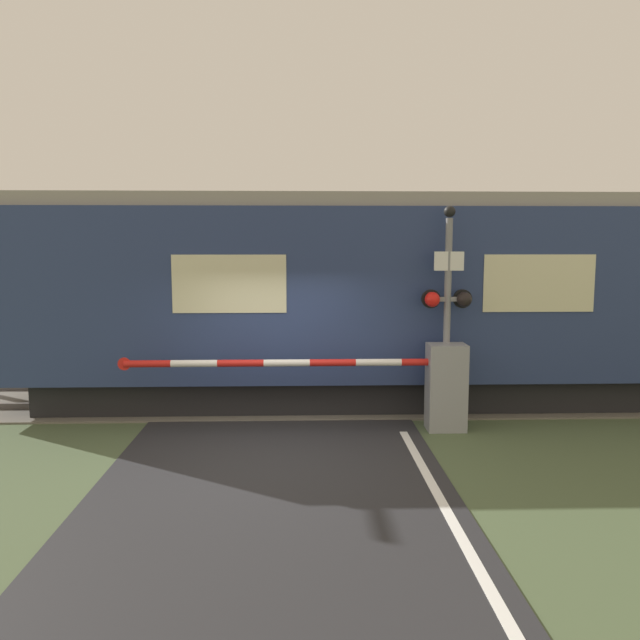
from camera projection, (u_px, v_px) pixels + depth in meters
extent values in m
plane|color=#475638|center=(277.00, 456.00, 8.68)|extent=(80.00, 80.00, 0.00)
cube|color=#666056|center=(283.00, 398.00, 11.94)|extent=(36.00, 3.20, 0.03)
cube|color=#595451|center=(282.00, 404.00, 11.21)|extent=(36.00, 0.08, 0.10)
cube|color=#595451|center=(284.00, 386.00, 12.64)|extent=(36.00, 0.08, 0.10)
cube|color=black|center=(504.00, 381.00, 12.04)|extent=(16.99, 2.65, 0.60)
cube|color=navy|center=(507.00, 290.00, 11.82)|extent=(18.46, 3.12, 2.95)
cube|color=gray|center=(510.00, 205.00, 11.63)|extent=(18.09, 2.87, 0.24)
cube|color=beige|center=(539.00, 283.00, 10.24)|extent=(1.85, 0.02, 0.94)
cube|color=beige|center=(229.00, 284.00, 10.08)|extent=(1.85, 0.02, 0.94)
cube|color=gray|center=(446.00, 387.00, 9.84)|extent=(0.60, 0.44, 1.38)
cylinder|color=gray|center=(447.00, 362.00, 9.79)|extent=(0.16, 0.16, 0.18)
cylinder|color=red|center=(424.00, 362.00, 9.78)|extent=(0.72, 0.11, 0.11)
cylinder|color=white|center=(379.00, 362.00, 9.76)|extent=(0.72, 0.11, 0.11)
cylinder|color=red|center=(333.00, 363.00, 9.74)|extent=(0.72, 0.11, 0.11)
cylinder|color=white|center=(287.00, 363.00, 9.72)|extent=(0.72, 0.11, 0.11)
cylinder|color=red|center=(241.00, 363.00, 9.69)|extent=(0.72, 0.11, 0.11)
cylinder|color=white|center=(194.00, 363.00, 9.67)|extent=(0.72, 0.11, 0.11)
cylinder|color=red|center=(148.00, 364.00, 9.65)|extent=(0.72, 0.11, 0.11)
cylinder|color=red|center=(124.00, 364.00, 9.64)|extent=(0.20, 0.02, 0.20)
cylinder|color=gray|center=(447.00, 324.00, 9.91)|extent=(0.11, 0.11, 3.34)
cube|color=gray|center=(447.00, 299.00, 9.86)|extent=(0.63, 0.07, 0.07)
sphere|color=red|center=(432.00, 299.00, 9.80)|extent=(0.24, 0.24, 0.24)
sphere|color=black|center=(464.00, 299.00, 9.82)|extent=(0.24, 0.24, 0.24)
cylinder|color=black|center=(431.00, 299.00, 9.91)|extent=(0.30, 0.06, 0.30)
cylinder|color=black|center=(462.00, 299.00, 9.92)|extent=(0.30, 0.06, 0.30)
cube|color=white|center=(449.00, 261.00, 9.74)|extent=(0.47, 0.02, 0.30)
sphere|color=black|center=(450.00, 212.00, 9.69)|extent=(0.18, 0.18, 0.18)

